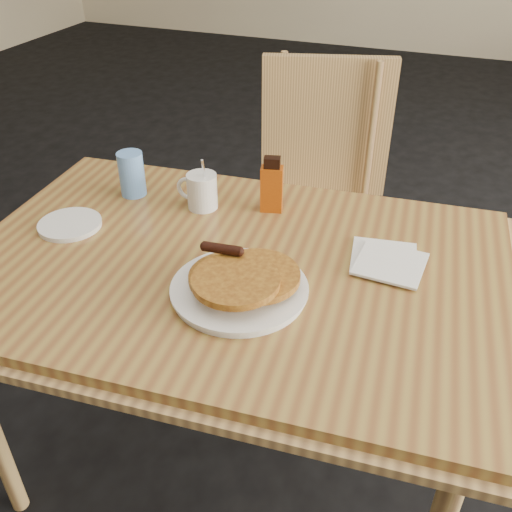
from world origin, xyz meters
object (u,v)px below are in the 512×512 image
(pancake_plate, at_px, (240,284))
(syrup_bottle, at_px, (272,186))
(coffee_mug, at_px, (201,190))
(main_table, at_px, (232,276))
(chair_main_far, at_px, (315,180))
(blue_tumbler, at_px, (132,174))

(pancake_plate, height_order, syrup_bottle, syrup_bottle)
(pancake_plate, bearing_deg, coffee_mug, 127.18)
(pancake_plate, height_order, coffee_mug, coffee_mug)
(main_table, xyz_separation_m, pancake_plate, (0.06, -0.10, 0.07))
(main_table, xyz_separation_m, syrup_bottle, (0.01, 0.25, 0.11))
(coffee_mug, relative_size, syrup_bottle, 0.99)
(chair_main_far, xyz_separation_m, blue_tumbler, (-0.35, -0.57, 0.22))
(pancake_plate, distance_m, blue_tumbler, 0.53)
(chair_main_far, relative_size, pancake_plate, 3.45)
(pancake_plate, height_order, blue_tumbler, blue_tumbler)
(main_table, bearing_deg, coffee_mug, 129.81)
(blue_tumbler, bearing_deg, coffee_mug, 0.20)
(main_table, relative_size, chair_main_far, 1.34)
(coffee_mug, distance_m, blue_tumbler, 0.20)
(pancake_plate, xyz_separation_m, coffee_mug, (-0.23, 0.30, 0.02))
(coffee_mug, bearing_deg, blue_tumbler, -160.57)
(chair_main_far, bearing_deg, pancake_plate, -100.56)
(coffee_mug, xyz_separation_m, blue_tumbler, (-0.20, -0.00, 0.01))
(syrup_bottle, bearing_deg, pancake_plate, -94.99)
(syrup_bottle, height_order, blue_tumbler, syrup_bottle)
(pancake_plate, bearing_deg, blue_tumbler, 144.98)
(syrup_bottle, bearing_deg, coffee_mug, -178.24)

